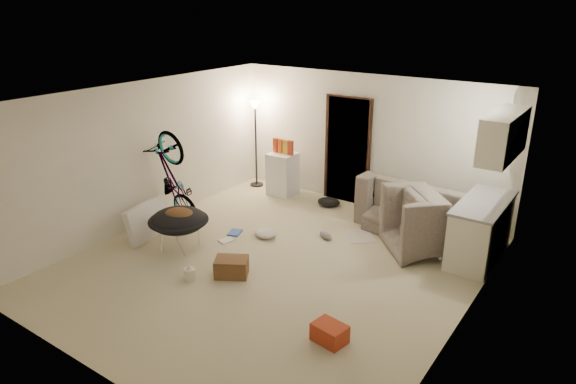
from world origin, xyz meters
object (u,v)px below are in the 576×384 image
Objects in this scene: kitchen_counter at (480,231)px; armchair at (434,228)px; tv_box at (147,221)px; juicer at (190,273)px; floor_lamp at (255,126)px; drink_case_a at (232,267)px; sofa at (424,213)px; mini_fridge at (283,174)px; drink_case_b at (330,333)px; saucer_chair at (179,225)px; bicycle at (175,200)px.

armchair is at bearing -169.00° from kitchen_counter.
tv_box is 1.69m from juicer.
floor_lamp reaches higher than drink_case_a.
sofa is at bearing -3.02° from floor_lamp.
mini_fridge reaches higher than drink_case_b.
saucer_chair is at bearing -90.42° from mini_fridge.
kitchen_counter reaches higher than sofa.
drink_case_b is at bearing 97.49° from sofa.
tv_box is (0.10, -3.07, -1.01)m from floor_lamp.
floor_lamp is at bearing 170.37° from mini_fridge.
sofa is 4.67m from tv_box.
armchair is 1.18× the size of saucer_chair.
floor_lamp is at bearing 7.20° from bicycle.
bicycle reaches higher than kitchen_counter.
floor_lamp is 3.23m from tv_box.
tv_box is 2.37× the size of drink_case_b.
tv_box is (-3.69, -2.87, -0.03)m from sofa.
kitchen_counter is at bearing 160.40° from sofa.
drink_case_b is 2.36m from juicer.
juicer is at bearing -165.62° from drink_case_a.
bicycle reaches higher than saucer_chair.
drink_case_b is (3.26, -3.67, -0.32)m from mini_fridge.
drink_case_a is (1.99, -0.82, -0.33)m from bicycle.
sofa is at bearing 156.64° from kitchen_counter.
kitchen_counter is 1.35× the size of armchair.
drink_case_a is 0.60m from juicer.
drink_case_a is 2.00m from drink_case_b.
sofa is 4.10m from saucer_chair.
armchair is 0.62× the size of bicycle.
bicycle is at bearing -87.64° from floor_lamp.
floor_lamp reaches higher than mini_fridge.
floor_lamp reaches higher than tv_box.
bicycle is (-3.69, -2.23, 0.14)m from sofa.
saucer_chair is 2.03× the size of drink_case_a.
bicycle is at bearing 170.31° from drink_case_b.
floor_lamp reaches higher than juicer.
kitchen_counter is at bearing 31.14° from saucer_chair.
floor_lamp reaches higher than kitchen_counter.
floor_lamp is 4.34m from armchair.
drink_case_b is (0.23, -3.57, -0.22)m from sofa.
kitchen_counter reaches higher than saucer_chair.
juicer is (-2.35, 0.09, -0.01)m from drink_case_b.
mini_fridge is 4.92m from drink_case_b.
drink_case_a is at bearing -57.31° from floor_lamp.
tv_box is at bearing 158.95° from juicer.
floor_lamp is 4.21m from juicer.
mini_fridge is (0.66, 2.33, -0.04)m from bicycle.
sofa reaches higher than drink_case_a.
saucer_chair is at bearing -10.59° from tv_box.
floor_lamp is at bearing 0.73° from sofa.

